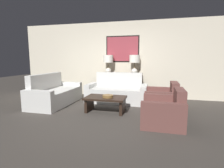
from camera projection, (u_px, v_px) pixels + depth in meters
name	position (u px, v px, depth m)	size (l,w,h in m)	color
ground_plane	(103.00, 117.00, 4.12)	(20.00, 20.00, 0.00)	#3D3833
back_wall	(123.00, 60.00, 6.27)	(7.75, 0.12, 2.65)	beige
console_table	(121.00, 86.00, 6.14)	(1.47, 0.38, 0.80)	#332319
table_lamp_left	(108.00, 62.00, 6.13)	(0.35, 0.35, 0.69)	silver
table_lamp_right	(134.00, 62.00, 5.91)	(0.35, 0.35, 0.69)	silver
couch_by_back_wall	(117.00, 92.00, 5.55)	(1.87, 0.86, 0.91)	silver
couch_by_side	(55.00, 94.00, 5.26)	(0.86, 1.87, 0.91)	silver
coffee_table	(106.00, 101.00, 4.47)	(1.02, 0.64, 0.39)	black
decorative_bowl	(108.00, 96.00, 4.39)	(0.27, 0.27, 0.06)	olive
armchair_near_back_wall	(162.00, 100.00, 4.64)	(0.83, 0.94, 0.75)	brown
armchair_near_camera	(164.00, 112.00, 3.62)	(0.83, 0.94, 0.75)	brown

